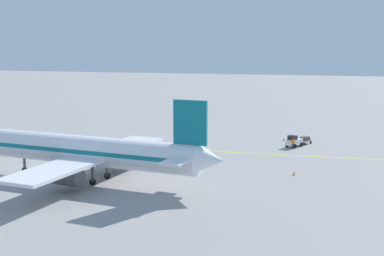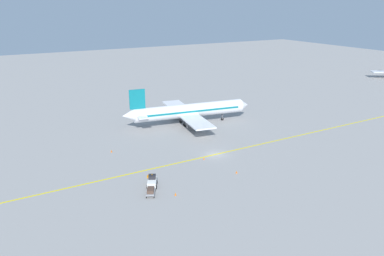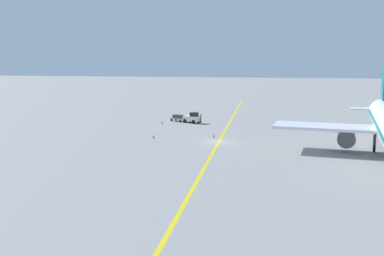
# 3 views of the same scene
# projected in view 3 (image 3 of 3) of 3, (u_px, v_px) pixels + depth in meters

# --- Properties ---
(ground_plane) EXTENTS (400.00, 400.00, 0.00)m
(ground_plane) POSITION_uv_depth(u_px,v_px,m) (219.00, 142.00, 63.28)
(ground_plane) COLOR gray
(apron_yellow_centreline) EXTENTS (1.60, 120.00, 0.01)m
(apron_yellow_centreline) POSITION_uv_depth(u_px,v_px,m) (219.00, 142.00, 63.28)
(apron_yellow_centreline) COLOR yellow
(apron_yellow_centreline) RESTS_ON ground
(baggage_tug_white) EXTENTS (3.35, 2.78, 2.11)m
(baggage_tug_white) POSITION_uv_depth(u_px,v_px,m) (192.00, 118.00, 81.47)
(baggage_tug_white) COLOR white
(baggage_tug_white) RESTS_ON ground
(baggage_cart_trailing) EXTENTS (2.95, 2.44, 1.24)m
(baggage_cart_trailing) POSITION_uv_depth(u_px,v_px,m) (178.00, 117.00, 83.47)
(baggage_cart_trailing) COLOR gray
(baggage_cart_trailing) RESTS_ON ground
(ground_crew_worker) EXTENTS (0.27, 0.58, 1.68)m
(ground_crew_worker) POSITION_uv_depth(u_px,v_px,m) (201.00, 118.00, 81.20)
(ground_crew_worker) COLOR #23232D
(ground_crew_worker) RESTS_ON ground
(traffic_cone_near_nose) EXTENTS (0.32, 0.32, 0.55)m
(traffic_cone_near_nose) POSITION_uv_depth(u_px,v_px,m) (162.00, 122.00, 80.42)
(traffic_cone_near_nose) COLOR orange
(traffic_cone_near_nose) RESTS_ON ground
(traffic_cone_mid_apron) EXTENTS (0.32, 0.32, 0.55)m
(traffic_cone_mid_apron) POSITION_uv_depth(u_px,v_px,m) (299.00, 123.00, 79.74)
(traffic_cone_mid_apron) COLOR orange
(traffic_cone_mid_apron) RESTS_ON ground
(traffic_cone_by_wingtip) EXTENTS (0.32, 0.32, 0.55)m
(traffic_cone_by_wingtip) POSITION_uv_depth(u_px,v_px,m) (153.00, 136.00, 66.29)
(traffic_cone_by_wingtip) COLOR orange
(traffic_cone_by_wingtip) RESTS_ON ground
(traffic_cone_far_edge) EXTENTS (0.32, 0.32, 0.55)m
(traffic_cone_far_edge) POSITION_uv_depth(u_px,v_px,m) (214.00, 136.00, 66.85)
(traffic_cone_far_edge) COLOR orange
(traffic_cone_far_edge) RESTS_ON ground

